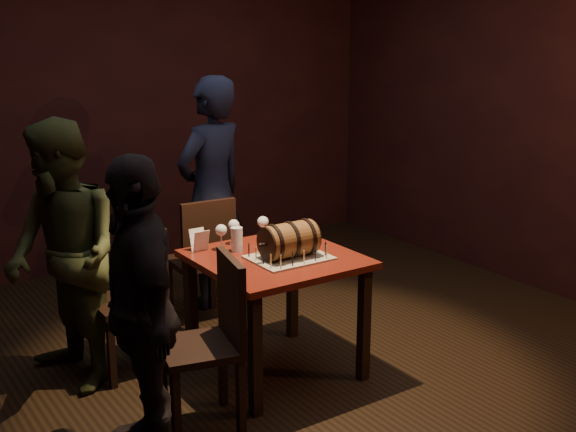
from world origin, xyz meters
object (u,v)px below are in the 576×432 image
Objects in this scene: pub_table at (276,273)px; person_back at (212,193)px; barrel_cake at (289,240)px; chair_left_front at (214,333)px; wine_glass_mid at (234,226)px; wine_glass_right at (263,223)px; chair_left_rear at (139,288)px; chair_back at (204,254)px; person_left_rear at (63,257)px; wine_glass_left at (221,231)px; pint_of_ale at (237,240)px; person_left_front at (140,311)px.

pub_table is 0.52× the size of person_back.
chair_left_front is at bearing -159.40° from barrel_cake.
wine_glass_right is at bearing -9.93° from wine_glass_mid.
barrel_cake reaches higher than chair_left_rear.
person_back is at bearing 82.34° from wine_glass_right.
person_back is at bearing 79.42° from pub_table.
pub_table is 0.91m from chair_back.
chair_left_rear is at bearing 142.06° from pub_table.
person_left_rear reaches higher than wine_glass_right.
wine_glass_left is 0.17× the size of chair_left_rear.
person_left_rear is at bearing 168.52° from wine_glass_right.
chair_left_front is (-0.60, -0.33, -0.12)m from pub_table.
wine_glass_right is 0.17× the size of chair_left_front.
person_left_front reaches higher than pint_of_ale.
barrel_cake is at bearing -99.74° from wine_glass_right.
person_left_front is (-1.02, -0.38, 0.12)m from pub_table.
pint_of_ale is (-0.06, -0.14, -0.04)m from wine_glass_mid.
person_left_front is at bearing -164.45° from barrel_cake.
wine_glass_right is (0.31, 0.02, 0.00)m from wine_glass_left.
person_back is 1.14× the size of person_left_front.
barrel_cake is 0.25× the size of person_left_front.
chair_left_front reaches higher than pint_of_ale.
pub_table is at bearing 122.28° from person_left_front.
person_left_front is at bearing -127.93° from chair_back.
barrel_cake is 2.35× the size of wine_glass_mid.
chair_left_front is at bearing -122.46° from wine_glass_left.
chair_left_rear reaches higher than wine_glass_left.
person_left_rear is (-0.50, 0.88, 0.27)m from chair_left_front.
person_back reaches higher than person_left_rear.
pint_of_ale is 0.77m from chair_left_front.
pint_of_ale is at bearing 52.54° from person_back.
barrel_cake is 0.24× the size of person_left_rear.
person_back is at bearing 153.99° from person_left_front.
person_left_rear is (-0.89, 0.27, -0.07)m from wine_glass_left.
chair_left_front is 0.53× the size of person_back.
person_back reaches higher than pint_of_ale.
wine_glass_mid is 0.20m from wine_glass_right.
chair_left_front is 1.05m from person_left_rear.
chair_back is at bearing 102.13° from wine_glass_right.
person_back is at bearing 69.86° from pint_of_ale.
wine_glass_right is (0.11, 0.31, 0.23)m from pub_table.
wine_glass_left and wine_glass_mid have the same top height.
barrel_cake is at bearing -58.52° from pint_of_ale.
pint_of_ale is (-0.25, -0.10, -0.05)m from wine_glass_right.
chair_back reaches higher than wine_glass_right.
chair_back is at bearing 93.38° from barrel_cake.
wine_glass_mid is at bearing 139.69° from person_left_front.
wine_glass_right is at bearing 133.39° from person_left_front.
wine_glass_right is 1.01m from chair_left_front.
chair_back reaches higher than pub_table.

